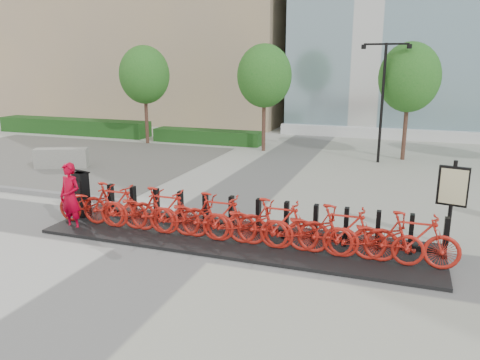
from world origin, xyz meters
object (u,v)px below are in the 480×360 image
(kiosk, at_px, (82,193))
(map_sign, at_px, (453,190))
(worker_red, at_px, (70,197))
(bike_0, at_px, (91,204))
(jersey_barrier, at_px, (61,158))

(kiosk, height_order, map_sign, map_sign)
(map_sign, bearing_deg, worker_red, -155.42)
(bike_0, distance_m, map_sign, 8.95)
(worker_red, xyz_separation_m, map_sign, (9.09, 2.08, 0.48))
(worker_red, height_order, jersey_barrier, worker_red)
(bike_0, relative_size, kiosk, 1.46)
(map_sign, bearing_deg, kiosk, -160.55)
(bike_0, xyz_separation_m, map_sign, (8.76, 1.72, 0.75))
(bike_0, bearing_deg, map_sign, -78.90)
(bike_0, distance_m, jersey_barrier, 7.89)
(worker_red, bearing_deg, jersey_barrier, 140.32)
(map_sign, bearing_deg, bike_0, -157.24)
(worker_red, xyz_separation_m, jersey_barrier, (-5.27, 5.91, -0.48))
(worker_red, distance_m, map_sign, 9.33)
(bike_0, height_order, worker_red, worker_red)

